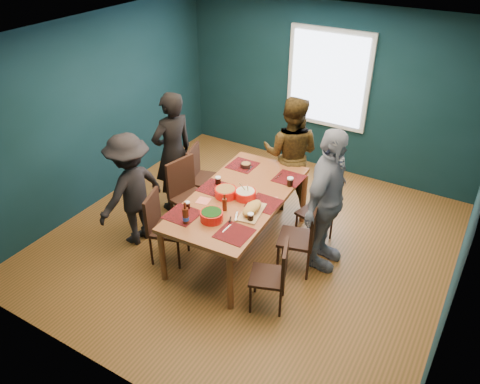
{
  "coord_description": "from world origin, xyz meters",
  "views": [
    {
      "loc": [
        2.45,
        -4.41,
        3.93
      ],
      "look_at": [
        -0.02,
        -0.22,
        0.89
      ],
      "focal_mm": 35.0,
      "sensor_mm": 36.0,
      "label": 1
    }
  ],
  "objects_px": {
    "chair_right_mid": "(304,234)",
    "person_far_left": "(173,153)",
    "bowl_dumpling": "(245,194)",
    "chair_left_near": "(161,222)",
    "chair_right_near": "(276,272)",
    "chair_left_far": "(201,173)",
    "bowl_salad": "(226,192)",
    "person_near_left": "(131,190)",
    "chair_right_far": "(321,210)",
    "person_right": "(327,201)",
    "dining_table": "(239,201)",
    "bowl_herbs": "(212,216)",
    "cutting_board": "(252,209)",
    "person_back": "(291,154)",
    "chair_left_mid": "(187,190)"
  },
  "relations": [
    {
      "from": "chair_left_mid",
      "to": "person_right",
      "type": "xyz_separation_m",
      "value": [
        1.88,
        0.23,
        0.32
      ]
    },
    {
      "from": "person_right",
      "to": "person_far_left",
      "type": "bearing_deg",
      "value": 87.52
    },
    {
      "from": "person_far_left",
      "to": "dining_table",
      "type": "bearing_deg",
      "value": 91.28
    },
    {
      "from": "chair_left_near",
      "to": "chair_right_far",
      "type": "relative_size",
      "value": 1.08
    },
    {
      "from": "person_right",
      "to": "cutting_board",
      "type": "distance_m",
      "value": 0.89
    },
    {
      "from": "dining_table",
      "to": "bowl_dumpling",
      "type": "bearing_deg",
      "value": -8.7
    },
    {
      "from": "person_near_left",
      "to": "bowl_salad",
      "type": "distance_m",
      "value": 1.24
    },
    {
      "from": "chair_left_far",
      "to": "bowl_herbs",
      "type": "xyz_separation_m",
      "value": [
        0.99,
        -1.19,
        0.31
      ]
    },
    {
      "from": "dining_table",
      "to": "chair_right_mid",
      "type": "xyz_separation_m",
      "value": [
        0.89,
        0.03,
        -0.19
      ]
    },
    {
      "from": "chair_left_far",
      "to": "person_back",
      "type": "bearing_deg",
      "value": 17.58
    },
    {
      "from": "dining_table",
      "to": "chair_left_far",
      "type": "xyz_separation_m",
      "value": [
        -0.99,
        0.58,
        -0.17
      ]
    },
    {
      "from": "person_back",
      "to": "person_right",
      "type": "height_order",
      "value": "person_right"
    },
    {
      "from": "chair_left_near",
      "to": "person_back",
      "type": "relative_size",
      "value": 0.54
    },
    {
      "from": "chair_right_mid",
      "to": "person_right",
      "type": "relative_size",
      "value": 0.51
    },
    {
      "from": "chair_left_far",
      "to": "bowl_salad",
      "type": "bearing_deg",
      "value": -52.94
    },
    {
      "from": "person_far_left",
      "to": "bowl_salad",
      "type": "height_order",
      "value": "person_far_left"
    },
    {
      "from": "dining_table",
      "to": "chair_right_far",
      "type": "bearing_deg",
      "value": 34.45
    },
    {
      "from": "person_far_left",
      "to": "bowl_herbs",
      "type": "bearing_deg",
      "value": 70.74
    },
    {
      "from": "person_back",
      "to": "bowl_herbs",
      "type": "bearing_deg",
      "value": 74.56
    },
    {
      "from": "bowl_dumpling",
      "to": "bowl_salad",
      "type": "bearing_deg",
      "value": -159.17
    },
    {
      "from": "chair_left_far",
      "to": "chair_right_near",
      "type": "height_order",
      "value": "chair_left_far"
    },
    {
      "from": "cutting_board",
      "to": "chair_left_near",
      "type": "bearing_deg",
      "value": -168.56
    },
    {
      "from": "chair_left_far",
      "to": "person_right",
      "type": "bearing_deg",
      "value": -23.13
    },
    {
      "from": "bowl_dumpling",
      "to": "bowl_herbs",
      "type": "height_order",
      "value": "bowl_dumpling"
    },
    {
      "from": "bowl_salad",
      "to": "bowl_herbs",
      "type": "xyz_separation_m",
      "value": [
        0.13,
        -0.51,
        0.0
      ]
    },
    {
      "from": "chair_left_mid",
      "to": "bowl_salad",
      "type": "relative_size",
      "value": 3.81
    },
    {
      "from": "bowl_dumpling",
      "to": "chair_left_near",
      "type": "bearing_deg",
      "value": -142.29
    },
    {
      "from": "chair_left_far",
      "to": "person_back",
      "type": "relative_size",
      "value": 0.57
    },
    {
      "from": "chair_right_far",
      "to": "bowl_salad",
      "type": "xyz_separation_m",
      "value": [
        -0.98,
        -0.75,
        0.37
      ]
    },
    {
      "from": "dining_table",
      "to": "person_near_left",
      "type": "xyz_separation_m",
      "value": [
        -1.29,
        -0.54,
        0.04
      ]
    },
    {
      "from": "chair_left_near",
      "to": "chair_left_far",
      "type": "bearing_deg",
      "value": 83.76
    },
    {
      "from": "chair_left_near",
      "to": "chair_right_mid",
      "type": "height_order",
      "value": "chair_right_mid"
    },
    {
      "from": "chair_right_near",
      "to": "bowl_salad",
      "type": "distance_m",
      "value": 1.23
    },
    {
      "from": "bowl_herbs",
      "to": "dining_table",
      "type": "bearing_deg",
      "value": 89.77
    },
    {
      "from": "chair_left_far",
      "to": "chair_left_mid",
      "type": "height_order",
      "value": "chair_left_mid"
    },
    {
      "from": "chair_right_far",
      "to": "dining_table",
      "type": "bearing_deg",
      "value": -128.32
    },
    {
      "from": "person_far_left",
      "to": "person_right",
      "type": "height_order",
      "value": "person_right"
    },
    {
      "from": "chair_left_near",
      "to": "person_far_left",
      "type": "xyz_separation_m",
      "value": [
        -0.59,
        1.05,
        0.35
      ]
    },
    {
      "from": "person_back",
      "to": "bowl_herbs",
      "type": "height_order",
      "value": "person_back"
    },
    {
      "from": "person_right",
      "to": "bowl_dumpling",
      "type": "relative_size",
      "value": 7.12
    },
    {
      "from": "chair_right_far",
      "to": "person_far_left",
      "type": "relative_size",
      "value": 0.49
    },
    {
      "from": "chair_left_far",
      "to": "person_right",
      "type": "height_order",
      "value": "person_right"
    },
    {
      "from": "chair_right_mid",
      "to": "person_far_left",
      "type": "distance_m",
      "value": 2.27
    },
    {
      "from": "chair_right_mid",
      "to": "bowl_dumpling",
      "type": "xyz_separation_m",
      "value": [
        -0.8,
        -0.04,
        0.33
      ]
    },
    {
      "from": "chair_right_near",
      "to": "person_far_left",
      "type": "distance_m",
      "value": 2.49
    },
    {
      "from": "person_near_left",
      "to": "bowl_dumpling",
      "type": "distance_m",
      "value": 1.49
    },
    {
      "from": "chair_left_far",
      "to": "cutting_board",
      "type": "height_order",
      "value": "chair_left_far"
    },
    {
      "from": "person_right",
      "to": "bowl_herbs",
      "type": "xyz_separation_m",
      "value": [
        -1.04,
        -0.88,
        -0.04
      ]
    },
    {
      "from": "chair_left_near",
      "to": "person_right",
      "type": "relative_size",
      "value": 0.51
    },
    {
      "from": "person_far_left",
      "to": "person_near_left",
      "type": "bearing_deg",
      "value": 19.86
    }
  ]
}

